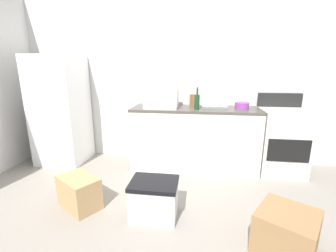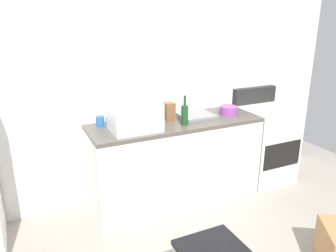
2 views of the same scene
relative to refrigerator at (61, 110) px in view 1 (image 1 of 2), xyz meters
The scene contains 14 objects.
ground_plane 2.25m from the refrigerator, 33.31° to the right, with size 6.00×6.00×0.00m, color gray.
wall_back 1.86m from the refrigerator, 12.88° to the left, with size 5.00×0.10×2.60m, color silver.
kitchen_counter 2.08m from the refrigerator, ahead, with size 1.80×0.60×0.90m.
refrigerator is the anchor object (origin of this frame).
stove_oven 3.29m from the refrigerator, ahead, with size 0.60×0.61×1.10m.
microwave 1.60m from the refrigerator, ahead, with size 0.46×0.34×0.27m, color white.
sink_basin 2.33m from the refrigerator, ahead, with size 0.36×0.32×0.03m, color slate.
wine_bottle 2.09m from the refrigerator, ahead, with size 0.07×0.07×0.30m.
coffee_mug 1.34m from the refrigerator, 10.22° to the left, with size 0.08×0.08×0.10m, color #2659A5.
knife_block 2.03m from the refrigerator, ahead, with size 0.10×0.10×0.18m, color brown.
mixing_bowl 2.70m from the refrigerator, ahead, with size 0.19×0.19×0.09m, color purple.
cardboard_box_large 1.60m from the refrigerator, 53.04° to the right, with size 0.45×0.28×0.34m, color tan.
cardboard_box_medium 3.27m from the refrigerator, 28.07° to the right, with size 0.42×0.43×0.35m, color olive.
storage_bin 2.19m from the refrigerator, 35.59° to the right, with size 0.46×0.36×0.38m.
Camera 1 is at (0.36, -2.01, 1.43)m, focal length 24.03 mm.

